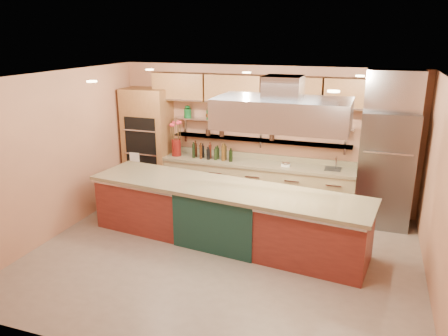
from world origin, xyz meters
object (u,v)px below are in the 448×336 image
at_px(flower_vase, 176,148).
at_px(kitchen_scale, 286,164).
at_px(refrigerator, 385,169).
at_px(green_canister, 247,117).
at_px(island, 225,214).
at_px(copper_kettle, 215,115).

xyz_separation_m(flower_vase, kitchen_scale, (2.32, 0.00, -0.13)).
distance_m(refrigerator, kitchen_scale, 1.81).
bearing_deg(flower_vase, green_canister, 8.62).
height_order(island, flower_vase, flower_vase).
bearing_deg(island, refrigerator, 39.78).
bearing_deg(copper_kettle, kitchen_scale, -8.15).
bearing_deg(flower_vase, kitchen_scale, 0.00).
relative_size(refrigerator, island, 0.45).
relative_size(island, kitchen_scale, 28.75).
relative_size(refrigerator, kitchen_scale, 12.91).
xyz_separation_m(refrigerator, copper_kettle, (-3.34, 0.23, 0.74)).
relative_size(refrigerator, flower_vase, 6.05).
distance_m(kitchen_scale, copper_kettle, 1.75).
bearing_deg(kitchen_scale, refrigerator, 14.80).
distance_m(refrigerator, flower_vase, 4.13).
relative_size(island, flower_vase, 13.48).
height_order(flower_vase, kitchen_scale, flower_vase).
distance_m(island, flower_vase, 2.39).
bearing_deg(island, flower_vase, 141.87).
xyz_separation_m(kitchen_scale, copper_kettle, (-1.54, 0.22, 0.82)).
bearing_deg(island, copper_kettle, 121.48).
bearing_deg(refrigerator, kitchen_scale, 179.68).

